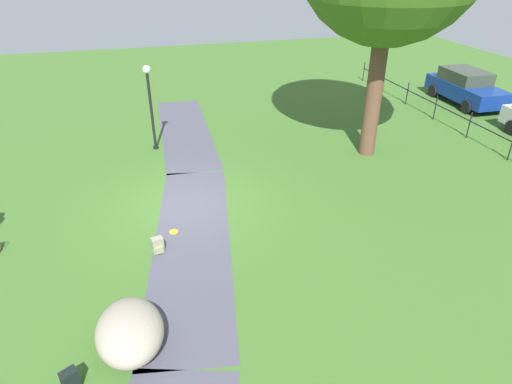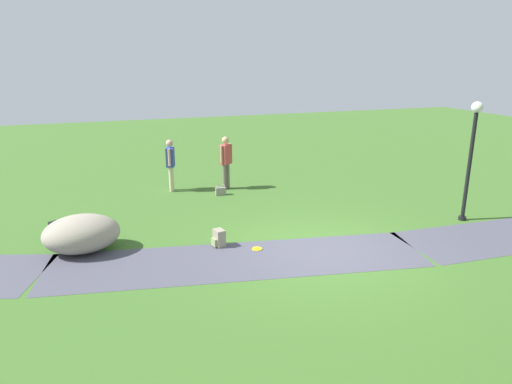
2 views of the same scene
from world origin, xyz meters
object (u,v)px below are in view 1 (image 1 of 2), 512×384
object	(u,v)px
backpack_by_boulder	(70,380)
parked_suv_orange	(466,87)
lawn_boulder	(130,331)
spare_backpack_on_lawn	(158,245)
lamp_post	(150,98)
frisbee_on_grass	(174,232)

from	to	relation	value
backpack_by_boulder	parked_suv_orange	size ratio (longest dim) A/B	0.09
lawn_boulder	spare_backpack_on_lawn	world-z (taller)	lawn_boulder
lamp_post	spare_backpack_on_lawn	world-z (taller)	lamp_post
spare_backpack_on_lawn	backpack_by_boulder	bearing A→B (deg)	-26.48
backpack_by_boulder	spare_backpack_on_lawn	bearing A→B (deg)	153.52
backpack_by_boulder	spare_backpack_on_lawn	distance (m)	3.96
lamp_post	parked_suv_orange	distance (m)	14.98
backpack_by_boulder	frisbee_on_grass	size ratio (longest dim) A/B	1.72
lamp_post	spare_backpack_on_lawn	size ratio (longest dim) A/B	7.78
spare_backpack_on_lawn	frisbee_on_grass	bearing A→B (deg)	149.01
backpack_by_boulder	spare_backpack_on_lawn	world-z (taller)	same
lamp_post	parked_suv_orange	world-z (taller)	lamp_post
lamp_post	lawn_boulder	distance (m)	9.70
frisbee_on_grass	parked_suv_orange	size ratio (longest dim) A/B	0.05
backpack_by_boulder	parked_suv_orange	world-z (taller)	parked_suv_orange
lawn_boulder	backpack_by_boulder	world-z (taller)	lawn_boulder
backpack_by_boulder	lawn_boulder	bearing A→B (deg)	120.26
lawn_boulder	backpack_by_boulder	distance (m)	1.23
lawn_boulder	frisbee_on_grass	bearing A→B (deg)	162.33
lamp_post	parked_suv_orange	bearing A→B (deg)	96.24
lamp_post	frisbee_on_grass	world-z (taller)	lamp_post
backpack_by_boulder	frisbee_on_grass	distance (m)	4.86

